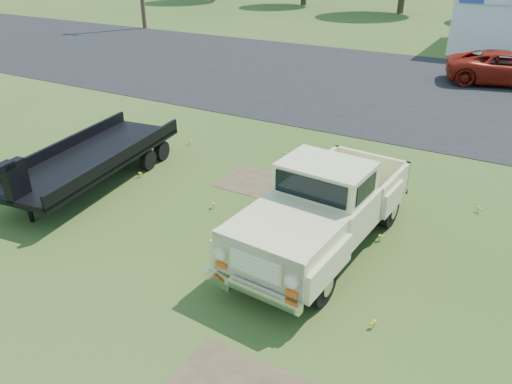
# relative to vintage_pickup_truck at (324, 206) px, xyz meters

# --- Properties ---
(ground) EXTENTS (140.00, 140.00, 0.00)m
(ground) POSITION_rel_vintage_pickup_truck_xyz_m (-0.56, -1.43, -0.97)
(ground) COLOR #2F4A18
(ground) RESTS_ON ground
(asphalt_lot) EXTENTS (90.00, 14.00, 0.02)m
(asphalt_lot) POSITION_rel_vintage_pickup_truck_xyz_m (-0.56, 13.57, -0.97)
(asphalt_lot) COLOR black
(asphalt_lot) RESTS_ON ground
(dirt_patch_b) EXTENTS (2.20, 1.60, 0.01)m
(dirt_patch_b) POSITION_rel_vintage_pickup_truck_xyz_m (-2.56, 2.07, -0.97)
(dirt_patch_b) COLOR #443A24
(dirt_patch_b) RESTS_ON ground
(vintage_pickup_truck) EXTENTS (2.49, 5.50, 1.94)m
(vintage_pickup_truck) POSITION_rel_vintage_pickup_truck_xyz_m (0.00, 0.00, 0.00)
(vintage_pickup_truck) COLOR beige
(vintage_pickup_truck) RESTS_ON ground
(flatbed_trailer) EXTENTS (2.73, 6.18, 1.63)m
(flatbed_trailer) POSITION_rel_vintage_pickup_truck_xyz_m (-6.51, -0.06, -0.16)
(flatbed_trailer) COLOR black
(flatbed_trailer) RESTS_ON ground
(red_pickup) EXTENTS (5.53, 3.50, 1.42)m
(red_pickup) POSITION_rel_vintage_pickup_truck_xyz_m (1.96, 16.33, -0.26)
(red_pickup) COLOR maroon
(red_pickup) RESTS_ON ground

